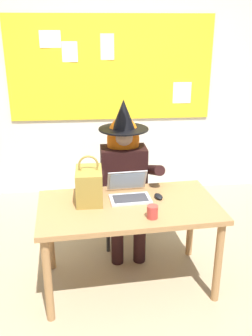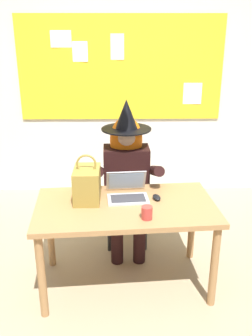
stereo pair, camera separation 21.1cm
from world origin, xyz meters
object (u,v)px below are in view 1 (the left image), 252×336
object	(u,v)px
handbag	(89,185)
computer_mouse	(159,196)
laptop	(129,192)
desk_main	(129,215)
person_costumed	(124,168)
chair_at_desk	(123,191)
coffee_mug	(152,212)

from	to	relation	value
handbag	computer_mouse	bearing A→B (deg)	-0.47
laptop	handbag	xyz separation A→B (m)	(-0.31, -0.05, 0.09)
desk_main	laptop	xyz separation A→B (m)	(0.02, 0.14, 0.13)
person_costumed	computer_mouse	bearing A→B (deg)	21.89
chair_at_desk	computer_mouse	bearing A→B (deg)	17.80
chair_at_desk	laptop	world-z (taller)	laptop
coffee_mug	laptop	bearing A→B (deg)	109.76
handbag	coffee_mug	bearing A→B (deg)	-35.63
chair_at_desk	person_costumed	world-z (taller)	person_costumed
chair_at_desk	person_costumed	bearing A→B (deg)	0.13
computer_mouse	coffee_mug	world-z (taller)	coffee_mug
handbag	desk_main	bearing A→B (deg)	-17.49
computer_mouse	chair_at_desk	bearing A→B (deg)	98.90
desk_main	computer_mouse	distance (m)	0.28
person_costumed	computer_mouse	xyz separation A→B (m)	(0.23, -0.53, -0.05)
desk_main	laptop	distance (m)	0.20
laptop	person_costumed	bearing A→B (deg)	84.78
handbag	coffee_mug	xyz separation A→B (m)	(0.45, -0.32, -0.09)
desk_main	person_costumed	bearing A→B (deg)	88.11
person_costumed	computer_mouse	distance (m)	0.57
desk_main	coffee_mug	world-z (taller)	coffee_mug
laptop	coffee_mug	world-z (taller)	laptop
desk_main	coffee_mug	distance (m)	0.30
laptop	computer_mouse	bearing A→B (deg)	-17.07
desk_main	chair_at_desk	xyz separation A→B (m)	(0.02, 0.74, -0.13)
person_costumed	handbag	distance (m)	0.61
chair_at_desk	person_costumed	size ratio (longest dim) A/B	0.64
laptop	computer_mouse	world-z (taller)	laptop
desk_main	chair_at_desk	size ratio (longest dim) A/B	1.59
person_costumed	handbag	world-z (taller)	person_costumed
desk_main	handbag	size ratio (longest dim) A/B	3.80
desk_main	handbag	bearing A→B (deg)	162.51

